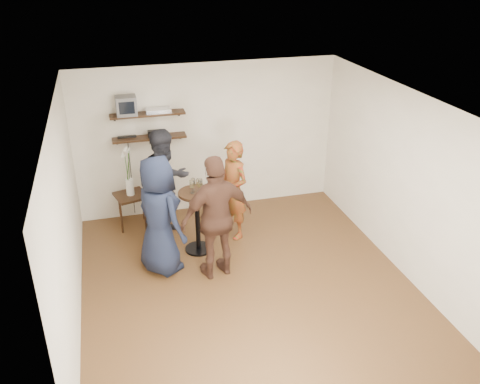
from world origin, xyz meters
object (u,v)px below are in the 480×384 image
at_px(radio, 155,133).
at_px(person_dark, 166,184).
at_px(person_plaid, 233,190).
at_px(person_brown, 217,218).
at_px(side_table, 131,200).
at_px(person_navy, 159,216).
at_px(dvd_deck, 158,110).
at_px(crt_monitor, 126,105).
at_px(drinks_table, 197,213).

xyz_separation_m(radio, person_dark, (0.06, -0.69, -0.62)).
relative_size(person_plaid, person_brown, 0.89).
relative_size(side_table, person_navy, 0.34).
bearing_deg(dvd_deck, person_plaid, -45.29).
height_order(radio, person_dark, person_dark).
relative_size(dvd_deck, person_brown, 0.22).
bearing_deg(person_brown, person_navy, -35.38).
relative_size(crt_monitor, person_dark, 0.18).
bearing_deg(person_dark, radio, 63.35).
height_order(dvd_deck, radio, dvd_deck).
distance_m(dvd_deck, person_dark, 1.21).
relative_size(dvd_deck, person_navy, 0.23).
height_order(side_table, drinks_table, drinks_table).
bearing_deg(radio, person_dark, -85.25).
height_order(side_table, person_brown, person_brown).
bearing_deg(drinks_table, person_plaid, 25.49).
xyz_separation_m(radio, drinks_table, (0.43, -1.30, -0.87)).
xyz_separation_m(person_dark, person_brown, (0.52, -1.30, 0.01)).
distance_m(drinks_table, person_plaid, 0.73).
height_order(crt_monitor, person_dark, crt_monitor).
bearing_deg(drinks_table, radio, 108.20).
height_order(dvd_deck, drinks_table, dvd_deck).
xyz_separation_m(dvd_deck, drinks_table, (0.34, -1.30, -1.25)).
xyz_separation_m(drinks_table, person_dark, (-0.37, 0.61, 0.26)).
bearing_deg(crt_monitor, drinks_table, -57.22).
bearing_deg(person_dark, dvd_deck, 56.42).
bearing_deg(person_plaid, person_navy, -86.94).
bearing_deg(person_navy, person_dark, -45.11).
height_order(person_plaid, person_navy, person_navy).
relative_size(side_table, person_plaid, 0.37).
relative_size(dvd_deck, side_table, 0.67).
height_order(dvd_deck, person_navy, dvd_deck).
height_order(drinks_table, person_brown, person_brown).
height_order(drinks_table, person_navy, person_navy).
xyz_separation_m(crt_monitor, person_navy, (0.23, -1.67, -1.14)).
relative_size(side_table, person_brown, 0.33).
bearing_deg(person_plaid, person_brown, -51.56).
bearing_deg(person_navy, side_table, -19.18).
bearing_deg(crt_monitor, side_table, -107.48).
bearing_deg(dvd_deck, drinks_table, -75.21).
height_order(dvd_deck, person_dark, dvd_deck).
relative_size(crt_monitor, side_table, 0.53).
distance_m(side_table, drinks_table, 1.40).
height_order(side_table, person_plaid, person_plaid).
bearing_deg(crt_monitor, radio, 0.00).
bearing_deg(side_table, person_plaid, -25.41).
relative_size(radio, drinks_table, 0.22).
xyz_separation_m(side_table, person_dark, (0.55, -0.44, 0.41)).
relative_size(person_navy, person_brown, 0.97).
relative_size(radio, person_brown, 0.12).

